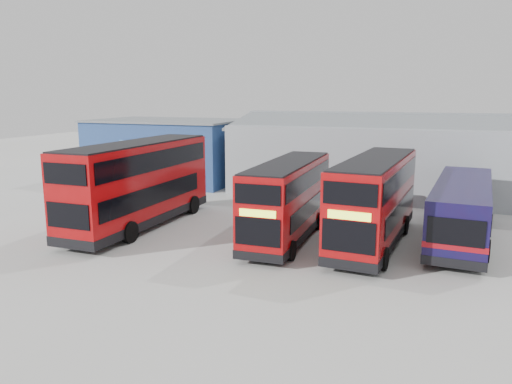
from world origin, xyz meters
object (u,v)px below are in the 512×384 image
double_decker_centre (288,201)px  panel_van (88,171)px  double_decker_right (375,202)px  maintenance_shed (445,158)px  office_block (169,150)px  double_decker_left (139,185)px  single_decker_blue (462,212)px

double_decker_centre → panel_van: (-19.49, 9.01, -0.79)m
double_decker_right → panel_van: double_decker_right is taller
maintenance_shed → panel_van: 27.64m
office_block → double_decker_centre: (14.66, -13.52, -0.61)m
maintenance_shed → panel_van: bearing=-166.4°
maintenance_shed → double_decker_left: (-15.68, -16.12, -0.26)m
maintenance_shed → double_decker_right: maintenance_shed is taller
panel_van → office_block: bearing=54.4°
office_block → double_decker_centre: 19.95m
single_decker_blue → panel_van: 28.38m
double_decker_left → double_decker_centre: 8.38m
maintenance_shed → double_decker_centre: size_ratio=3.25×
double_decker_left → panel_van: bearing=-40.3°
panel_van → single_decker_blue: bearing=-1.4°
office_block → double_decker_right: (18.85, -12.97, -0.46)m
double_decker_left → office_block: bearing=-65.4°
double_decker_centre → single_decker_blue: (8.18, 2.73, -0.48)m
office_block → single_decker_blue: office_block is taller
office_block → panel_van: (-4.82, -4.51, -1.40)m
panel_van → double_decker_left: bearing=-29.4°
double_decker_centre → single_decker_blue: double_decker_centre is taller
double_decker_centre → double_decker_left: bearing=-177.0°
panel_van → double_decker_right: bearing=-8.3°
maintenance_shed → double_decker_centre: maintenance_shed is taller
double_decker_left → double_decker_right: (12.53, 1.14, -0.22)m
double_decker_left → single_decker_blue: double_decker_left is taller
office_block → maintenance_shed: bearing=5.2°
office_block → single_decker_blue: size_ratio=1.10×
office_block → double_decker_left: 15.46m
office_block → double_decker_left: bearing=-65.9°
double_decker_left → panel_van: size_ratio=2.19×
single_decker_blue → panel_van: size_ratio=2.19×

